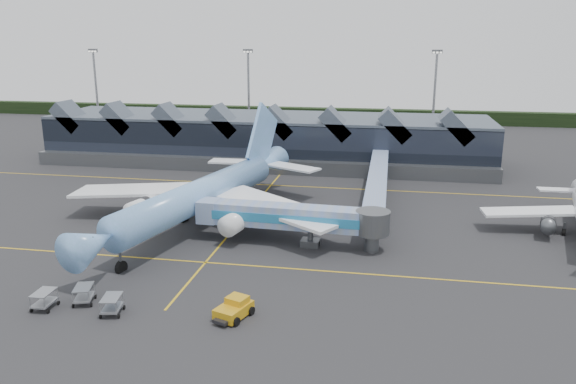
% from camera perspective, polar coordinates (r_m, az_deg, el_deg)
% --- Properties ---
extents(ground, '(260.00, 260.00, 0.00)m').
position_cam_1_polar(ground, '(72.57, -6.37, -4.76)').
color(ground, '#242426').
rests_on(ground, ground).
extents(taxi_stripes, '(120.00, 60.00, 0.01)m').
position_cam_1_polar(taxi_stripes, '(81.67, -4.38, -2.41)').
color(taxi_stripes, gold).
rests_on(taxi_stripes, ground).
extents(tree_line_far, '(260.00, 4.00, 4.00)m').
position_cam_1_polar(tree_line_far, '(177.81, 3.84, 7.86)').
color(tree_line_far, black).
rests_on(tree_line_far, ground).
extents(terminal, '(90.00, 22.25, 12.52)m').
position_cam_1_polar(terminal, '(117.03, -2.20, 5.47)').
color(terminal, black).
rests_on(terminal, ground).
extents(light_masts, '(132.40, 42.56, 22.45)m').
position_cam_1_polar(light_masts, '(128.59, 10.88, 9.52)').
color(light_masts, gray).
rests_on(light_masts, ground).
extents(main_airliner, '(40.78, 47.70, 15.47)m').
position_cam_1_polar(main_airliner, '(77.09, -8.37, -0.08)').
color(main_airliner, '#69A4D4').
rests_on(main_airliner, ground).
extents(jet_bridge, '(24.09, 4.64, 5.16)m').
position_cam_1_polar(jet_bridge, '(68.81, 1.44, -2.71)').
color(jet_bridge, '#7B96CE').
rests_on(jet_bridge, ground).
extents(fuel_truck, '(3.19, 9.62, 3.21)m').
position_cam_1_polar(fuel_truck, '(78.05, -13.97, -2.29)').
color(fuel_truck, black).
rests_on(fuel_truck, ground).
extents(pushback_tug, '(3.55, 4.48, 1.81)m').
position_cam_1_polar(pushback_tug, '(52.79, -5.51, -11.74)').
color(pushback_tug, '#C79012').
rests_on(pushback_tug, ground).
extents(baggage_carts, '(8.65, 4.40, 1.73)m').
position_cam_1_polar(baggage_carts, '(57.51, -20.37, -10.15)').
color(baggage_carts, gray).
rests_on(baggage_carts, ground).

